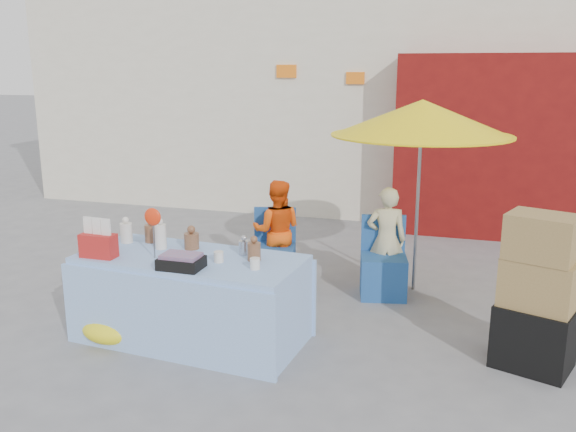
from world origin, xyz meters
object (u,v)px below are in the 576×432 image
(chair_left, at_px, (273,262))
(chair_right, at_px, (383,273))
(market_table, at_px, (191,297))
(vendor_beige, at_px, (386,240))
(box_stack, at_px, (538,298))
(vendor_orange, at_px, (277,231))
(umbrella, at_px, (422,119))

(chair_left, xyz_separation_m, chair_right, (1.25, 0.00, 0.00))
(market_table, relative_size, chair_left, 2.49)
(vendor_beige, height_order, box_stack, box_stack)
(chair_right, relative_size, vendor_beige, 0.72)
(chair_right, xyz_separation_m, box_stack, (1.42, -1.26, 0.34))
(chair_left, distance_m, vendor_beige, 1.30)
(box_stack, bearing_deg, chair_left, 154.64)
(chair_right, bearing_deg, vendor_beige, 76.75)
(vendor_orange, distance_m, box_stack, 3.01)
(vendor_orange, height_order, box_stack, box_stack)
(chair_left, bearing_deg, box_stack, -37.22)
(box_stack, bearing_deg, chair_right, 138.27)
(market_table, bearing_deg, box_stack, 11.26)
(chair_left, xyz_separation_m, vendor_beige, (1.25, 0.13, 0.33))
(vendor_orange, xyz_separation_m, umbrella, (1.55, 0.15, 1.30))
(vendor_beige, xyz_separation_m, umbrella, (0.30, 0.15, 1.30))
(chair_right, distance_m, vendor_orange, 1.30)
(vendor_orange, xyz_separation_m, vendor_beige, (1.25, 0.00, -0.00))
(umbrella, bearing_deg, market_table, -133.99)
(box_stack, bearing_deg, market_table, -173.60)
(vendor_orange, bearing_deg, chair_left, 76.75)
(chair_left, relative_size, vendor_orange, 0.72)
(market_table, xyz_separation_m, vendor_beige, (1.51, 1.73, 0.18))
(vendor_beige, bearing_deg, vendor_orange, -11.86)
(chair_left, height_order, chair_right, same)
(vendor_beige, bearing_deg, chair_right, 76.75)
(chair_right, xyz_separation_m, umbrella, (0.30, 0.28, 1.64))
(market_table, xyz_separation_m, box_stack, (2.93, 0.33, 0.20))
(chair_left, bearing_deg, market_table, -111.09)
(chair_left, relative_size, box_stack, 0.65)
(vendor_beige, bearing_deg, box_stack, 123.45)
(market_table, distance_m, vendor_orange, 1.76)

